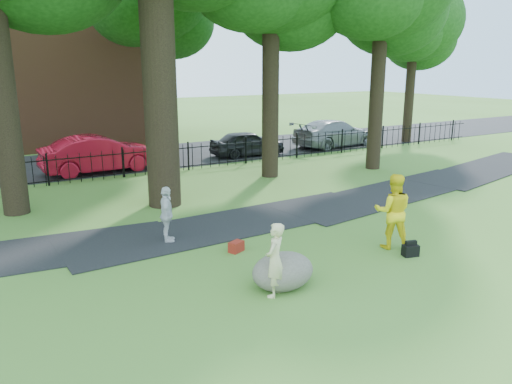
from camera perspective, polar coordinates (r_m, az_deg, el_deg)
ground at (r=11.49m, az=2.18°, el=-9.70°), size 120.00×120.00×0.00m
footpath at (r=15.11m, az=-2.62°, el=-3.69°), size 36.07×3.85×0.03m
street at (r=25.88m, az=-17.32°, el=3.31°), size 80.00×7.00×0.02m
iron_fence at (r=21.96m, az=-14.97°, el=3.18°), size 44.00×0.04×1.20m
woman at (r=10.34m, az=2.16°, el=-7.76°), size 0.69×0.65×1.58m
man at (r=13.41m, az=15.38°, el=-2.14°), size 1.22×1.18×1.98m
pedestrian at (r=13.59m, az=-10.17°, el=-2.58°), size 0.69×0.98×1.55m
boulder at (r=10.88m, az=3.08°, el=-8.76°), size 1.68×1.46×0.83m
backpack at (r=13.21m, az=17.24°, el=-6.40°), size 0.44×0.34×0.29m
red_bag at (r=12.91m, az=-2.27°, el=-6.26°), size 0.46×0.39×0.27m
red_sedan at (r=23.21m, az=-17.44°, el=4.16°), size 5.09×1.95×1.66m
grey_car at (r=26.24m, az=-0.98°, el=5.58°), size 4.02×1.84×1.33m
silver_car at (r=29.63m, az=8.90°, el=6.66°), size 5.64×2.87×1.57m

